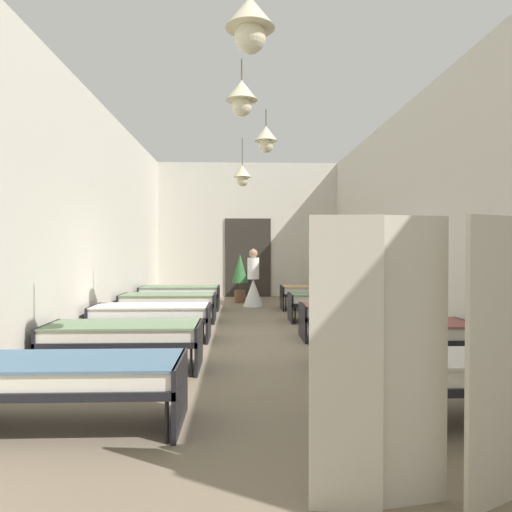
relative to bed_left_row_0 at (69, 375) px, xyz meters
name	(u,v)px	position (x,y,z in m)	size (l,w,h in m)	color
ground_plane	(256,342)	(1.70, 3.80, -0.49)	(6.11, 14.38, 0.10)	#7A6B56
room_shell	(253,218)	(1.70, 5.06, 1.63)	(5.91, 13.98, 4.11)	beige
bed_left_row_0	(69,375)	(0.00, 0.00, 0.00)	(1.90, 0.84, 0.57)	black
bed_right_row_0	(468,372)	(3.41, 0.00, 0.00)	(1.90, 0.84, 0.57)	black
bed_left_row_1	(123,334)	(0.00, 1.90, 0.00)	(1.90, 0.84, 0.57)	black
bed_right_row_1	(396,333)	(3.41, 1.90, 0.00)	(1.90, 0.84, 0.57)	black
bed_left_row_2	(151,313)	(0.00, 3.80, 0.00)	(1.90, 0.84, 0.57)	black
bed_right_row_2	(358,312)	(3.41, 3.80, 0.00)	(1.90, 0.84, 0.57)	black
bed_left_row_3	(169,300)	(0.00, 5.70, 0.00)	(1.90, 0.84, 0.57)	black
bed_right_row_3	(335,300)	(3.41, 5.70, 0.00)	(1.90, 0.84, 0.57)	black
bed_left_row_4	(180,292)	(0.00, 7.60, 0.00)	(1.90, 0.84, 0.57)	black
bed_right_row_4	(320,291)	(3.41, 7.60, 0.00)	(1.90, 0.84, 0.57)	black
nurse_near_aisle	(253,286)	(1.80, 8.24, 0.09)	(0.52, 0.52, 1.49)	white
potted_plant	(240,273)	(1.46, 9.05, 0.38)	(0.45, 0.45, 1.34)	brown
privacy_screen	(417,362)	(2.46, -1.34, 0.41)	(1.24, 0.23, 1.70)	#BCB29E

